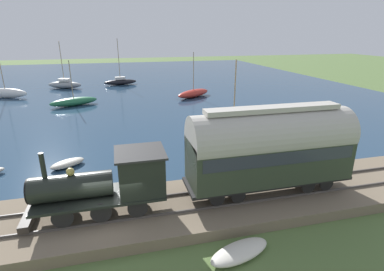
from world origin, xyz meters
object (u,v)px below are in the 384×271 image
object	(u,v)px
passenger_coach	(270,147)
sailboat_blue	(233,140)
steam_locomotive	(112,180)
rowboat_far_out	(68,163)
sailboat_green	(74,102)
beached_dinghy	(240,252)
sailboat_white	(6,93)
sailboat_gray	(65,84)
sailboat_black	(120,82)
rowboat_near_shore	(131,152)
sailboat_red	(193,93)

from	to	relation	value
passenger_coach	sailboat_blue	world-z (taller)	sailboat_blue
steam_locomotive	rowboat_far_out	size ratio (longest dim) A/B	2.52
sailboat_green	beached_dinghy	distance (m)	31.41
sailboat_white	sailboat_gray	bearing A→B (deg)	-27.90
steam_locomotive	sailboat_white	distance (m)	36.58
sailboat_black	rowboat_far_out	world-z (taller)	sailboat_black
steam_locomotive	sailboat_blue	distance (m)	12.19
sailboat_blue	beached_dinghy	world-z (taller)	sailboat_blue
rowboat_near_shore	beached_dinghy	size ratio (longest dim) A/B	0.92
sailboat_white	sailboat_blue	bearing A→B (deg)	-116.67
sailboat_black	rowboat_far_out	bearing A→B (deg)	163.18
sailboat_green	sailboat_white	world-z (taller)	sailboat_white
sailboat_gray	sailboat_blue	xyz separation A→B (m)	(-31.67, -16.72, -0.04)
steam_locomotive	sailboat_red	distance (m)	29.87
sailboat_black	sailboat_blue	xyz separation A→B (m)	(-33.10, -7.82, 0.06)
sailboat_red	sailboat_blue	world-z (taller)	sailboat_blue
sailboat_white	rowboat_far_out	distance (m)	28.60
sailboat_green	sailboat_white	xyz separation A→B (m)	(7.28, 9.73, 0.20)
sailboat_black	rowboat_far_out	distance (m)	34.00
rowboat_far_out	beached_dinghy	world-z (taller)	rowboat_far_out
sailboat_gray	sailboat_black	distance (m)	9.01
rowboat_far_out	rowboat_near_shore	distance (m)	4.43
sailboat_black	rowboat_far_out	xyz separation A→B (m)	(-33.72, 4.38, -0.32)
sailboat_green	rowboat_far_out	bearing A→B (deg)	164.11
rowboat_near_shore	rowboat_far_out	bearing A→B (deg)	83.37
beached_dinghy	steam_locomotive	bearing A→B (deg)	53.38
passenger_coach	sailboat_green	bearing A→B (deg)	25.67
rowboat_near_shore	passenger_coach	bearing A→B (deg)	-162.68
sailboat_blue	rowboat_near_shore	xyz separation A→B (m)	(0.50, 7.92, -0.45)
sailboat_white	beached_dinghy	xyz separation A→B (m)	(-37.18, -19.35, -0.50)
rowboat_far_out	beached_dinghy	distance (m)	13.54
sailboat_green	sailboat_gray	distance (m)	13.64
steam_locomotive	beached_dinghy	world-z (taller)	steam_locomotive
passenger_coach	beached_dinghy	distance (m)	5.55
passenger_coach	beached_dinghy	xyz separation A→B (m)	(-3.62, 3.02, -2.93)
steam_locomotive	passenger_coach	xyz separation A→B (m)	(0.00, -7.89, 0.89)
sailboat_green	sailboat_white	size ratio (longest dim) A/B	0.62
sailboat_gray	rowboat_far_out	size ratio (longest dim) A/B	2.90
rowboat_far_out	steam_locomotive	bearing A→B (deg)	170.07
rowboat_far_out	rowboat_near_shore	size ratio (longest dim) A/B	0.92
steam_locomotive	rowboat_far_out	world-z (taller)	steam_locomotive
sailboat_white	rowboat_near_shore	xyz separation A→B (m)	(-25.12, -15.66, -0.56)
sailboat_gray	sailboat_black	size ratio (longest dim) A/B	0.95
passenger_coach	sailboat_gray	xyz separation A→B (m)	(39.61, 15.50, -2.50)
sailboat_white	rowboat_far_out	bearing A→B (deg)	-135.86
sailboat_red	beached_dinghy	bearing A→B (deg)	135.43
rowboat_near_shore	sailboat_black	bearing A→B (deg)	-21.33
passenger_coach	sailboat_blue	size ratio (longest dim) A/B	1.28
sailboat_red	beached_dinghy	xyz separation A→B (m)	(-31.34, 6.15, -0.33)
sailboat_green	steam_locomotive	bearing A→B (deg)	169.40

